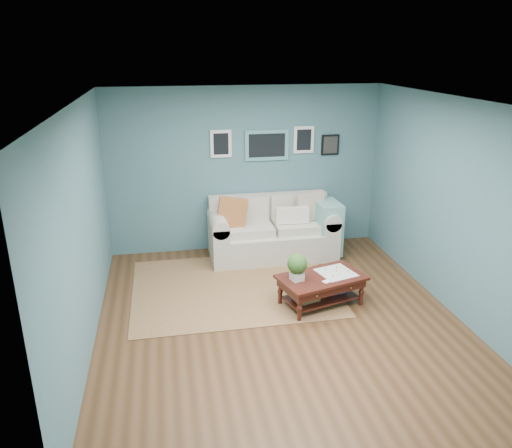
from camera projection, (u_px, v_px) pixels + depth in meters
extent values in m
plane|color=brown|center=(279.00, 318.00, 6.35)|extent=(5.00, 5.00, 0.00)
plane|color=white|center=(283.00, 102.00, 5.44)|extent=(5.00, 5.00, 0.00)
cube|color=#477275|center=(246.00, 170.00, 8.21)|extent=(4.50, 0.02, 2.70)
cube|color=#477275|center=(361.00, 330.00, 3.58)|extent=(4.50, 0.02, 2.70)
cube|color=#477275|center=(82.00, 231.00, 5.50)|extent=(0.02, 5.00, 2.70)
cube|color=#477275|center=(454.00, 208.00, 6.29)|extent=(0.02, 5.00, 2.70)
cube|color=#5B9799|center=(267.00, 145.00, 8.11)|extent=(0.72, 0.03, 0.50)
cube|color=black|center=(267.00, 145.00, 8.09)|extent=(0.60, 0.01, 0.38)
cube|color=white|center=(221.00, 144.00, 7.96)|extent=(0.34, 0.03, 0.44)
cube|color=white|center=(304.00, 140.00, 8.19)|extent=(0.34, 0.03, 0.44)
cube|color=black|center=(330.00, 145.00, 8.31)|extent=(0.30, 0.03, 0.34)
cube|color=brown|center=(233.00, 287.00, 7.16)|extent=(2.84, 2.27, 0.01)
cube|color=beige|center=(272.00, 243.00, 8.18)|extent=(1.51, 0.94, 0.45)
cube|color=beige|center=(268.00, 209.00, 8.35)|extent=(1.98, 0.23, 0.51)
cube|color=beige|center=(219.00, 241.00, 7.99)|extent=(0.26, 0.94, 0.66)
cube|color=beige|center=(324.00, 234.00, 8.29)|extent=(0.26, 0.94, 0.66)
cylinder|color=beige|center=(218.00, 221.00, 7.87)|extent=(0.28, 0.94, 0.28)
cylinder|color=beige|center=(325.00, 215.00, 8.18)|extent=(0.28, 0.94, 0.28)
cube|color=beige|center=(249.00, 229.00, 7.95)|extent=(0.77, 0.60, 0.14)
cube|color=beige|center=(298.00, 226.00, 8.09)|extent=(0.77, 0.60, 0.14)
cube|color=beige|center=(245.00, 208.00, 8.13)|extent=(0.77, 0.13, 0.38)
cube|color=beige|center=(293.00, 205.00, 8.28)|extent=(0.77, 0.13, 0.38)
cube|color=#C8522C|center=(232.00, 212.00, 7.81)|extent=(0.51, 0.18, 0.50)
cube|color=beige|center=(311.00, 206.00, 8.11)|extent=(0.50, 0.19, 0.49)
cube|color=silver|center=(292.00, 215.00, 7.96)|extent=(0.53, 0.13, 0.26)
cube|color=#6FABA9|center=(327.00, 227.00, 8.12)|extent=(0.36, 0.58, 0.85)
cube|color=#36130E|center=(321.00, 277.00, 6.57)|extent=(1.24, 0.92, 0.04)
cube|color=#36130E|center=(321.00, 282.00, 6.59)|extent=(1.15, 0.83, 0.11)
cube|color=#36130E|center=(320.00, 297.00, 6.67)|extent=(1.03, 0.72, 0.02)
sphere|color=gold|center=(317.00, 296.00, 6.24)|extent=(0.03, 0.03, 0.03)
sphere|color=gold|center=(351.00, 288.00, 6.45)|extent=(0.03, 0.03, 0.03)
cylinder|color=#36130E|center=(299.00, 308.00, 6.23)|extent=(0.06, 0.06, 0.38)
cylinder|color=#36130E|center=(361.00, 292.00, 6.63)|extent=(0.06, 0.06, 0.38)
cylinder|color=#36130E|center=(280.00, 291.00, 6.65)|extent=(0.06, 0.06, 0.38)
cylinder|color=#36130E|center=(340.00, 277.00, 7.05)|extent=(0.06, 0.06, 0.38)
cube|color=silver|center=(297.00, 276.00, 6.44)|extent=(0.18, 0.18, 0.11)
sphere|color=#1E4B16|center=(297.00, 264.00, 6.38)|extent=(0.26, 0.26, 0.26)
cube|color=white|center=(336.00, 273.00, 6.66)|extent=(0.55, 0.55, 0.01)
cube|color=#AA8C4B|center=(306.00, 294.00, 6.54)|extent=(0.36, 0.30, 0.18)
cube|color=#244C8F|center=(336.00, 288.00, 6.77)|extent=(0.26, 0.22, 0.10)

